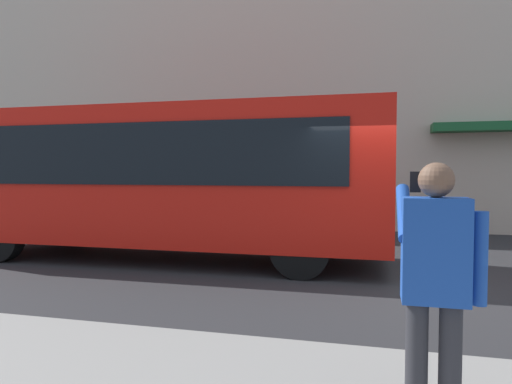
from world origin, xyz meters
TOP-DOWN VIEW (x-y plane):
  - ground_plane at (0.00, 0.00)m, footprint 60.00×60.00m
  - building_facade_far at (-0.02, -6.80)m, footprint 28.00×1.55m
  - red_bus at (4.44, -0.78)m, footprint 9.05×2.54m
  - pedestrian_photographer at (-0.14, 4.83)m, footprint 0.53×0.52m

SIDE VIEW (x-z plane):
  - ground_plane at x=0.00m, z-range 0.00..0.00m
  - pedestrian_photographer at x=-0.14m, z-range 0.29..1.99m
  - red_bus at x=4.44m, z-range 0.14..3.22m
  - building_facade_far at x=-0.02m, z-range -0.01..11.99m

